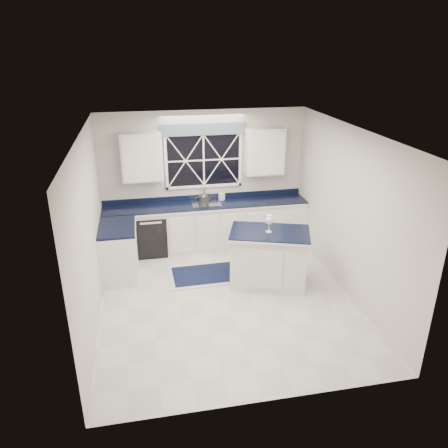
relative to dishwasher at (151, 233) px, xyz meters
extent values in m
plane|color=silver|center=(1.10, -1.95, -0.41)|extent=(4.50, 4.50, 0.00)
cube|color=beige|center=(1.10, 0.30, 0.94)|extent=(4.00, 0.10, 2.70)
cube|color=silver|center=(1.10, 0.00, 0.04)|extent=(3.98, 0.60, 0.90)
cube|color=silver|center=(-0.60, -0.80, 0.04)|extent=(0.60, 1.00, 0.90)
cube|color=black|center=(1.10, 0.00, 0.51)|extent=(3.98, 0.64, 0.04)
cube|color=black|center=(0.00, 0.00, 0.00)|extent=(0.60, 0.58, 0.82)
cube|color=black|center=(1.10, 0.27, 1.34)|extent=(1.40, 0.02, 1.00)
cube|color=slate|center=(1.10, 0.21, 1.94)|extent=(1.65, 0.04, 0.22)
cube|color=silver|center=(-0.07, 0.13, 1.49)|extent=(0.75, 0.34, 0.90)
cube|color=silver|center=(2.28, 0.13, 1.49)|extent=(0.75, 0.34, 0.90)
cylinder|color=silver|center=(1.10, 0.22, 0.55)|extent=(0.05, 0.05, 0.04)
cylinder|color=silver|center=(1.10, 0.22, 0.69)|extent=(0.02, 0.02, 0.28)
cylinder|color=silver|center=(1.10, 0.13, 0.82)|extent=(0.02, 0.18, 0.02)
cube|color=silver|center=(1.91, -1.60, 0.05)|extent=(1.40, 1.08, 0.93)
cube|color=black|center=(1.91, -1.60, 0.54)|extent=(1.48, 1.16, 0.04)
cube|color=beige|center=(0.96, -1.11, -0.40)|extent=(1.46, 0.91, 0.01)
cube|color=#101A35|center=(0.96, -1.11, -0.39)|extent=(1.30, 0.75, 0.01)
cylinder|color=#323235|center=(1.05, 0.02, 0.61)|extent=(0.20, 0.20, 0.16)
cone|color=#323235|center=(1.05, 0.02, 0.72)|extent=(0.16, 0.16, 0.07)
torus|color=#323235|center=(0.95, 0.02, 0.62)|extent=(0.13, 0.02, 0.13)
cylinder|color=#323235|center=(1.17, 0.02, 0.63)|extent=(0.08, 0.02, 0.10)
cylinder|color=white|center=(1.89, -1.60, 0.56)|extent=(0.10, 0.10, 0.01)
cylinder|color=white|center=(1.89, -1.60, 0.65)|extent=(0.02, 0.02, 0.16)
ellipsoid|color=white|center=(1.89, -1.60, 0.78)|extent=(0.12, 0.12, 0.16)
cylinder|color=#E1D277|center=(1.89, -1.60, 0.75)|extent=(0.10, 0.10, 0.07)
imported|color=silver|center=(1.44, 0.17, 0.63)|extent=(0.12, 0.12, 0.20)
camera|label=1|loc=(-0.10, -7.92, 3.46)|focal=35.00mm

